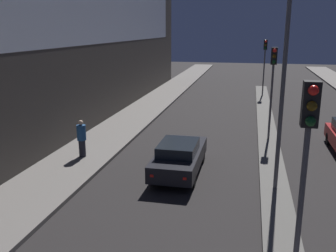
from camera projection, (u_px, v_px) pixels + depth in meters
median_strip at (267, 130)px, 23.03m from camera, size 1.13×36.09×0.13m
traffic_light_near at (306, 149)px, 7.45m from camera, size 0.32×0.42×5.02m
traffic_light_mid at (273, 73)px, 20.02m from camera, size 0.32×0.42×5.02m
traffic_light_far at (265, 55)px, 33.62m from camera, size 0.32×0.42×5.02m
street_lamp at (287, 30)px, 13.02m from camera, size 0.52×0.52×8.80m
car_left_lane at (179, 156)px, 16.21m from camera, size 1.81×4.71×1.46m
pedestrian_on_left_sidewalk at (82, 138)px, 17.73m from camera, size 0.43×0.43×1.79m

